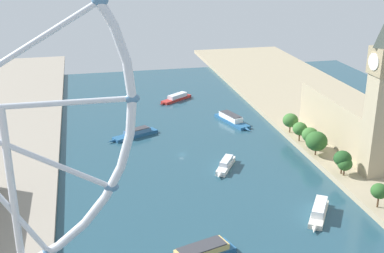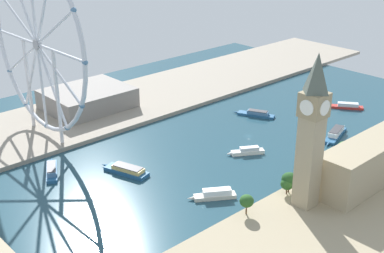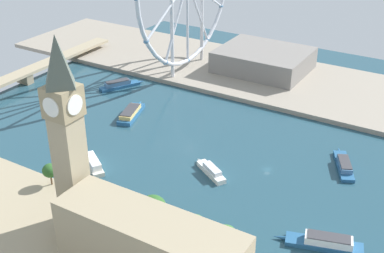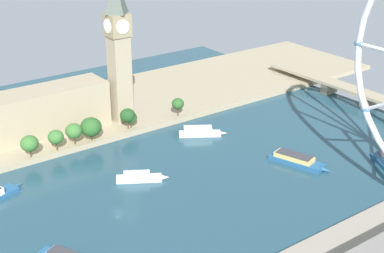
# 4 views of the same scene
# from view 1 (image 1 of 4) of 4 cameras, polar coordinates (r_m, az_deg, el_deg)

# --- Properties ---
(ground_plane) EXTENTS (392.58, 392.58, 0.00)m
(ground_plane) POSITION_cam_1_polar(r_m,az_deg,el_deg) (282.60, -1.17, -3.16)
(ground_plane) COLOR #234756
(riverbank_left) EXTENTS (90.00, 520.00, 3.00)m
(riverbank_left) POSITION_cam_1_polar(r_m,az_deg,el_deg) (321.27, 18.67, -1.03)
(riverbank_left) COLOR tan
(riverbank_left) RESTS_ON ground_plane
(clock_tower) EXTENTS (13.00, 13.00, 83.80)m
(clock_tower) POSITION_cam_1_polar(r_m,az_deg,el_deg) (252.95, 20.59, 3.87)
(clock_tower) COLOR tan
(clock_tower) RESTS_ON riverbank_left
(parliament_block) EXTENTS (22.00, 74.21, 25.65)m
(parliament_block) POSITION_cam_1_polar(r_m,az_deg,el_deg) (303.14, 16.86, 0.80)
(parliament_block) COLOR tan
(parliament_block) RESTS_ON riverbank_left
(tree_row_embankment) EXTENTS (12.46, 101.93, 13.24)m
(tree_row_embankment) POSITION_cam_1_polar(r_m,az_deg,el_deg) (279.29, 14.00, -1.71)
(tree_row_embankment) COLOR #513823
(tree_row_embankment) RESTS_ON riverbank_left
(tour_boat_0) EXTENTS (32.22, 18.36, 4.71)m
(tour_boat_0) POSITION_cam_1_polar(r_m,az_deg,el_deg) (309.33, -6.38, -0.78)
(tour_boat_0) COLOR #235684
(tour_boat_0) RESTS_ON ground_plane
(tour_boat_2) EXTENTS (27.76, 21.86, 4.63)m
(tour_boat_2) POSITION_cam_1_polar(r_m,az_deg,el_deg) (377.21, -1.77, 3.24)
(tour_boat_2) COLOR #B22D28
(tour_boat_2) RESTS_ON ground_plane
(tour_boat_3) EXTENTS (18.55, 25.43, 5.61)m
(tour_boat_3) POSITION_cam_1_polar(r_m,az_deg,el_deg) (228.02, 14.08, -9.26)
(tour_boat_3) COLOR beige
(tour_boat_3) RESTS_ON ground_plane
(tour_boat_4) EXTENTS (16.57, 23.93, 4.94)m
(tour_boat_4) POSITION_cam_1_polar(r_m,az_deg,el_deg) (265.56, 3.79, -4.33)
(tour_boat_4) COLOR white
(tour_boat_4) RESTS_ON ground_plane
(tour_boat_5) EXTENTS (16.31, 36.72, 5.54)m
(tour_boat_5) POSITION_cam_1_polar(r_m,az_deg,el_deg) (331.68, 4.49, 0.83)
(tour_boat_5) COLOR #235684
(tour_boat_5) RESTS_ON ground_plane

